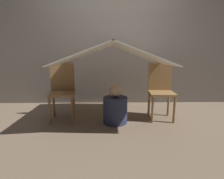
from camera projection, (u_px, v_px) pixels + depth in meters
name	position (u px, v px, depth m)	size (l,w,h in m)	color
ground_plane	(112.00, 123.00, 2.55)	(8.80, 8.80, 0.00)	#7A6651
wall_back	(111.00, 41.00, 3.42)	(7.00, 0.05, 2.50)	#6B6056
chair_left	(62.00, 89.00, 2.66)	(0.41, 0.41, 0.85)	olive
chair_right	(161.00, 89.00, 2.69)	(0.39, 0.39, 0.85)	olive
sheet_canopy	(112.00, 54.00, 2.50)	(1.50, 1.36, 0.29)	silver
person_front	(115.00, 108.00, 2.53)	(0.35, 0.35, 0.56)	#2D3351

